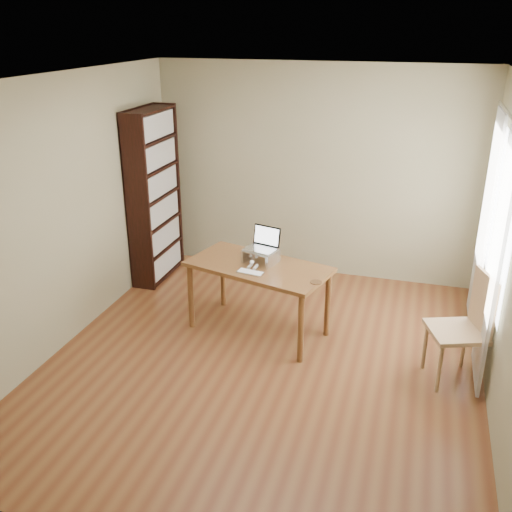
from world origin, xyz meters
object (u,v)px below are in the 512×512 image
at_px(bookshelf, 154,196).
at_px(chair, 467,326).
at_px(cat, 259,255).
at_px(keyboard, 250,272).
at_px(laptop, 262,243).
at_px(desk, 258,274).

relative_size(bookshelf, chair, 2.03).
bearing_deg(cat, bookshelf, 154.23).
relative_size(bookshelf, cat, 4.35).
xyz_separation_m(bookshelf, keyboard, (1.60, -1.22, -0.29)).
bearing_deg(keyboard, laptop, 96.55).
distance_m(bookshelf, laptop, 1.84).
relative_size(keyboard, chair, 0.27).
xyz_separation_m(laptop, cat, (-0.02, -0.02, -0.12)).
xyz_separation_m(desk, cat, (-0.02, 0.11, 0.16)).
distance_m(desk, chair, 2.03).
height_order(bookshelf, keyboard, bookshelf).
distance_m(bookshelf, keyboard, 2.04).
height_order(desk, cat, cat).
xyz_separation_m(desk, keyboard, (-0.02, -0.22, 0.11)).
height_order(bookshelf, cat, bookshelf).
bearing_deg(desk, bookshelf, 163.22).
relative_size(laptop, chair, 0.34).
relative_size(bookshelf, desk, 1.35).
height_order(cat, chair, chair).
distance_m(desk, laptop, 0.31).
bearing_deg(laptop, desk, -74.92).
relative_size(cat, chair, 0.47).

